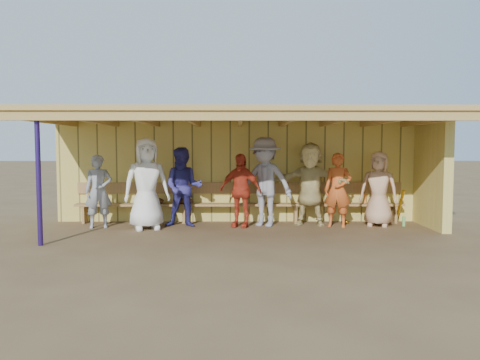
# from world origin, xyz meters

# --- Properties ---
(ground) EXTENTS (90.00, 90.00, 0.00)m
(ground) POSITION_xyz_m (0.00, 0.00, 0.00)
(ground) COLOR brown
(ground) RESTS_ON ground
(player_a) EXTENTS (0.65, 0.50, 1.60)m
(player_a) POSITION_xyz_m (-3.08, 0.42, 0.80)
(player_a) COLOR gray
(player_a) RESTS_ON ground
(player_b) EXTENTS (1.11, 0.91, 1.96)m
(player_b) POSITION_xyz_m (-2.00, 0.24, 0.98)
(player_b) COLOR white
(player_b) RESTS_ON ground
(player_c) EXTENTS (0.89, 0.71, 1.75)m
(player_c) POSITION_xyz_m (-1.25, 0.55, 0.88)
(player_c) COLOR navy
(player_c) RESTS_ON ground
(player_d) EXTENTS (1.03, 0.71, 1.62)m
(player_d) POSITION_xyz_m (0.00, 0.51, 0.81)
(player_d) COLOR red
(player_d) RESTS_ON ground
(player_e) EXTENTS (1.46, 1.18, 1.98)m
(player_e) POSITION_xyz_m (0.55, 0.63, 0.99)
(player_e) COLOR gray
(player_e) RESTS_ON ground
(player_f) EXTENTS (1.81, 0.95, 1.87)m
(player_f) POSITION_xyz_m (1.59, 0.75, 0.93)
(player_f) COLOR #DEC87D
(player_f) RESTS_ON ground
(player_g) EXTENTS (0.69, 0.57, 1.64)m
(player_g) POSITION_xyz_m (2.15, 0.48, 0.82)
(player_g) COLOR #CC5720
(player_g) RESTS_ON ground
(player_h) EXTENTS (0.96, 0.80, 1.67)m
(player_h) POSITION_xyz_m (3.08, 0.59, 0.83)
(player_h) COLOR tan
(player_h) RESTS_ON ground
(dugout_structure) EXTENTS (8.80, 3.20, 2.50)m
(dugout_structure) POSITION_xyz_m (0.39, 0.69, 1.69)
(dugout_structure) COLOR #DBC65D
(dugout_structure) RESTS_ON ground
(bench) EXTENTS (7.60, 0.34, 0.93)m
(bench) POSITION_xyz_m (0.00, 1.12, 0.53)
(bench) COLOR #AC8249
(bench) RESTS_ON ground
(dugout_equipment) EXTENTS (5.77, 0.62, 0.80)m
(dugout_equipment) POSITION_xyz_m (-0.56, 0.99, 0.49)
(dugout_equipment) COLOR gold
(dugout_equipment) RESTS_ON ground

